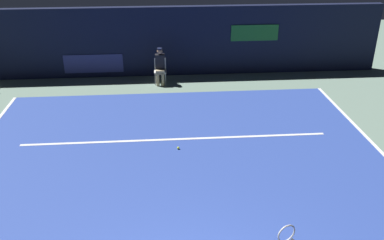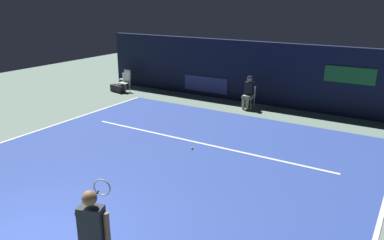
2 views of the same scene
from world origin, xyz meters
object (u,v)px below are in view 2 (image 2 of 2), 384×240
(tennis_ball, at_px, (192,148))
(equipment_bag, at_px, (118,89))
(courtside_chair_near, at_px, (125,81))
(tennis_player, at_px, (94,235))
(courtside_chair_far, at_px, (126,78))
(line_judge_on_chair, at_px, (248,92))

(tennis_ball, xyz_separation_m, equipment_bag, (-6.87, 4.35, 0.11))
(courtside_chair_near, xyz_separation_m, tennis_ball, (6.59, -4.56, -0.46))
(tennis_player, bearing_deg, tennis_ball, 107.52)
(tennis_ball, bearing_deg, courtside_chair_near, 145.36)
(tennis_player, distance_m, courtside_chair_far, 14.07)
(courtside_chair_far, xyz_separation_m, tennis_ball, (7.13, -5.25, -0.46))
(line_judge_on_chair, height_order, tennis_ball, line_judge_on_chair)
(line_judge_on_chair, distance_m, courtside_chair_far, 6.75)
(courtside_chair_far, xyz_separation_m, equipment_bag, (0.27, -0.90, -0.34))
(tennis_ball, bearing_deg, line_judge_on_chair, 94.52)
(courtside_chair_near, height_order, equipment_bag, courtside_chair_near)
(courtside_chair_near, relative_size, equipment_bag, 1.05)
(line_judge_on_chair, relative_size, tennis_ball, 19.41)
(tennis_player, xyz_separation_m, courtside_chair_far, (-8.91, 10.87, -0.49))
(courtside_chair_near, distance_m, courtside_chair_far, 0.88)
(line_judge_on_chair, relative_size, courtside_chair_far, 1.50)
(courtside_chair_far, bearing_deg, tennis_ball, -36.34)
(tennis_player, height_order, courtside_chair_near, tennis_player)
(tennis_player, bearing_deg, courtside_chair_near, 129.43)
(line_judge_on_chair, xyz_separation_m, tennis_ball, (0.39, -4.97, -0.64))
(line_judge_on_chair, xyz_separation_m, courtside_chair_near, (-6.20, -0.42, -0.18))
(line_judge_on_chair, height_order, courtside_chair_near, line_judge_on_chair)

